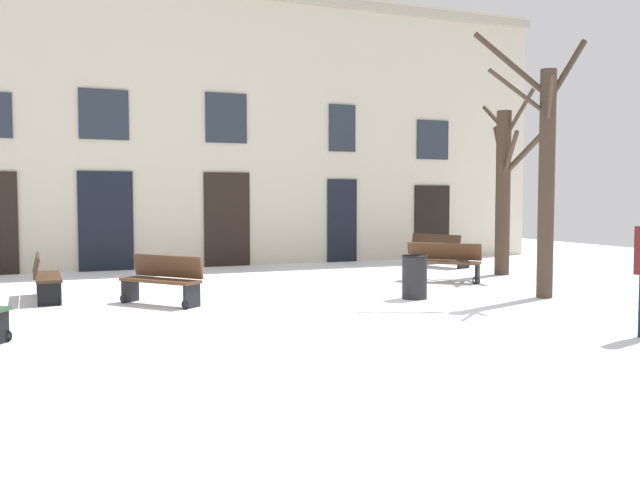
{
  "coord_description": "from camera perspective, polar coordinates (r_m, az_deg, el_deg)",
  "views": [
    {
      "loc": [
        -4.95,
        -10.54,
        1.88
      ],
      "look_at": [
        0.0,
        1.58,
        1.07
      ],
      "focal_mm": 38.78,
      "sensor_mm": 36.0,
      "label": 1
    }
  ],
  "objects": [
    {
      "name": "bench_by_litter_bin",
      "position": [
        13.67,
        -21.77,
        -2.78
      ],
      "size": [
        0.5,
        1.83,
        0.84
      ],
      "rotation": [
        0.0,
        0.0,
        1.58
      ],
      "color": "#3D2819",
      "rests_on": "ground"
    },
    {
      "name": "tree_left_of_center",
      "position": [
        17.32,
        14.94,
        4.37
      ],
      "size": [
        0.72,
        2.23,
        4.43
      ],
      "color": "#423326",
      "rests_on": "ground"
    },
    {
      "name": "tree_near_facade",
      "position": [
        13.55,
        18.08,
        5.41
      ],
      "size": [
        1.88,
        1.63,
        5.02
      ],
      "color": "#423326",
      "rests_on": "ground"
    },
    {
      "name": "ground_plane",
      "position": [
        11.79,
        2.91,
        -5.65
      ],
      "size": [
        31.19,
        31.19,
        0.0
      ],
      "primitive_type": "plane",
      "color": "white"
    },
    {
      "name": "bench_near_lamp",
      "position": [
        19.03,
        9.79,
        -0.82
      ],
      "size": [
        0.98,
        1.73,
        0.9
      ],
      "rotation": [
        0.0,
        0.0,
        1.89
      ],
      "color": "#3D2819",
      "rests_on": "ground"
    },
    {
      "name": "litter_bin",
      "position": [
        12.94,
        7.81,
        -3.01
      ],
      "size": [
        0.49,
        0.49,
        0.82
      ],
      "color": "black",
      "rests_on": "ground"
    },
    {
      "name": "bench_near_center_tree",
      "position": [
        12.45,
        -12.9,
        -3.21
      ],
      "size": [
        1.33,
        1.49,
        0.87
      ],
      "rotation": [
        0.0,
        0.0,
        5.39
      ],
      "color": "#51331E",
      "rests_on": "ground"
    },
    {
      "name": "building_facade",
      "position": [
        19.36,
        -7.42,
        9.38
      ],
      "size": [
        19.5,
        0.6,
        7.66
      ],
      "color": "beige",
      "rests_on": "ground"
    },
    {
      "name": "bench_far_corner",
      "position": [
        15.65,
        10.1,
        -1.78
      ],
      "size": [
        1.55,
        1.48,
        0.86
      ],
      "rotation": [
        0.0,
        0.0,
        5.54
      ],
      "color": "#51331E",
      "rests_on": "ground"
    }
  ]
}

